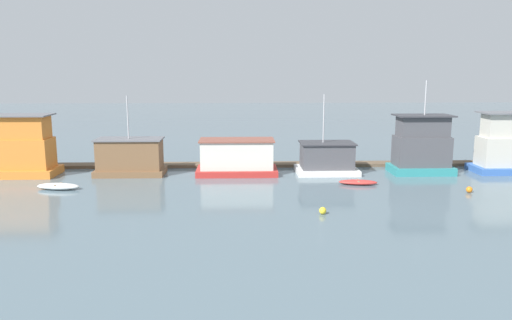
{
  "coord_description": "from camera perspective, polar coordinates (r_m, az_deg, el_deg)",
  "views": [
    {
      "loc": [
        -1.43,
        -45.13,
        9.38
      ],
      "look_at": [
        0.0,
        -1.0,
        1.4
      ],
      "focal_mm": 35.0,
      "sensor_mm": 36.0,
      "label": 1
    }
  ],
  "objects": [
    {
      "name": "dinghy_white",
      "position": [
        42.84,
        -21.68,
        -2.81
      ],
      "size": [
        3.62,
        1.82,
        0.48
      ],
      "color": "white",
      "rests_on": "ground_plane"
    },
    {
      "name": "houseboat_teal",
      "position": [
        48.15,
        18.4,
        1.41
      ],
      "size": [
        5.54,
        3.39,
        8.48
      ],
      "color": "teal",
      "rests_on": "ground_plane"
    },
    {
      "name": "houseboat_blue",
      "position": [
        51.77,
        26.95,
        1.39
      ],
      "size": [
        6.46,
        3.54,
        5.59
      ],
      "color": "#3866B7",
      "rests_on": "ground_plane"
    },
    {
      "name": "houseboat_brown",
      "position": [
        46.49,
        -14.19,
        0.3
      ],
      "size": [
        6.17,
        3.25,
        7.15
      ],
      "color": "brown",
      "rests_on": "ground_plane"
    },
    {
      "name": "houseboat_white",
      "position": [
        46.33,
        8.08,
        0.15
      ],
      "size": [
        5.61,
        3.97,
        7.23
      ],
      "color": "white",
      "rests_on": "ground_plane"
    },
    {
      "name": "ground_plane",
      "position": [
        46.12,
        -0.04,
        -1.49
      ],
      "size": [
        200.0,
        200.0,
        0.0
      ],
      "primitive_type": "plane",
      "color": "slate"
    },
    {
      "name": "dinghy_red",
      "position": [
        42.32,
        11.58,
        -2.5
      ],
      "size": [
        3.29,
        1.56,
        0.39
      ],
      "color": "red",
      "rests_on": "ground_plane"
    },
    {
      "name": "mooring_post_far_left",
      "position": [
        54.17,
        25.39,
        -0.07
      ],
      "size": [
        0.28,
        0.28,
        1.21
      ],
      "primitive_type": "cylinder",
      "color": "#846B4C",
      "rests_on": "ground_plane"
    },
    {
      "name": "dock_walkway",
      "position": [
        49.42,
        -0.17,
        -0.52
      ],
      "size": [
        59.6,
        1.82,
        0.3
      ],
      "primitive_type": "cube",
      "color": "brown",
      "rests_on": "ground_plane"
    },
    {
      "name": "houseboat_orange",
      "position": [
        49.36,
        -25.52,
        1.21
      ],
      "size": [
        6.62,
        3.65,
        5.51
      ],
      "color": "orange",
      "rests_on": "ground_plane"
    },
    {
      "name": "houseboat_red",
      "position": [
        45.54,
        -2.2,
        0.29
      ],
      "size": [
        7.32,
        3.91,
        3.19
      ],
      "color": "red",
      "rests_on": "ground_plane"
    },
    {
      "name": "buoy_yellow",
      "position": [
        33.35,
        7.63,
        -5.75
      ],
      "size": [
        0.48,
        0.48,
        0.48
      ],
      "primitive_type": "sphere",
      "color": "yellow",
      "rests_on": "ground_plane"
    },
    {
      "name": "buoy_orange",
      "position": [
        42.13,
        23.19,
        -3.12
      ],
      "size": [
        0.48,
        0.48,
        0.48
      ],
      "primitive_type": "sphere",
      "color": "orange",
      "rests_on": "ground_plane"
    }
  ]
}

